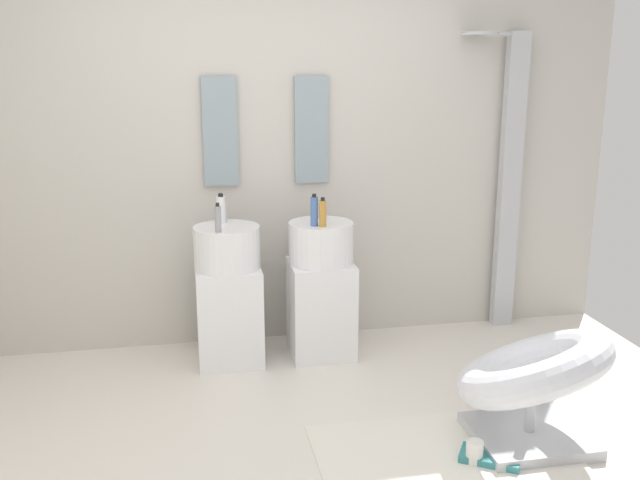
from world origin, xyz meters
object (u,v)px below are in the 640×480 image
at_px(pedestal_sink_right, 321,288).
at_px(soap_bottle_white, 221,209).
at_px(lounge_chair, 533,377).
at_px(magazine_teal, 490,457).
at_px(coffee_mug, 475,452).
at_px(pedestal_sink_left, 229,294).
at_px(soap_bottle_blue, 314,211).
at_px(soap_bottle_grey, 218,219).
at_px(shower_column, 508,177).
at_px(soap_bottle_amber, 323,213).

xyz_separation_m(pedestal_sink_right, soap_bottle_white, (-0.61, 0.12, 0.52)).
distance_m(lounge_chair, magazine_teal, 0.44).
bearing_deg(coffee_mug, pedestal_sink_left, 126.37).
bearing_deg(pedestal_sink_right, soap_bottle_white, 169.33).
bearing_deg(soap_bottle_blue, pedestal_sink_left, 170.88).
relative_size(soap_bottle_grey, soap_bottle_white, 0.95).
bearing_deg(pedestal_sink_right, soap_bottle_grey, -167.89).
distance_m(pedestal_sink_right, magazine_teal, 1.59).
relative_size(shower_column, lounge_chair, 1.86).
height_order(pedestal_sink_left, shower_column, shower_column).
bearing_deg(soap_bottle_amber, soap_bottle_grey, -177.84).
bearing_deg(soap_bottle_blue, shower_column, 13.90).
distance_m(lounge_chair, soap_bottle_grey, 1.95).
bearing_deg(magazine_teal, soap_bottle_blue, 145.87).
xyz_separation_m(shower_column, soap_bottle_white, (-1.98, -0.15, -0.12)).
xyz_separation_m(pedestal_sink_right, soap_bottle_amber, (-0.01, -0.11, 0.52)).
height_order(pedestal_sink_right, soap_bottle_white, soap_bottle_white).
height_order(shower_column, magazine_teal, shower_column).
height_order(pedestal_sink_right, lounge_chair, pedestal_sink_right).
bearing_deg(pedestal_sink_left, soap_bottle_blue, -9.12).
relative_size(pedestal_sink_right, coffee_mug, 9.09).
xyz_separation_m(pedestal_sink_right, magazine_teal, (0.54, -1.43, -0.42)).
distance_m(shower_column, lounge_chair, 1.81).
relative_size(shower_column, soap_bottle_white, 11.10).
height_order(shower_column, coffee_mug, shower_column).
xyz_separation_m(shower_column, magazine_teal, (-0.83, -1.70, -1.05)).
xyz_separation_m(shower_column, coffee_mug, (-0.91, -1.70, -1.02)).
bearing_deg(soap_bottle_amber, pedestal_sink_right, 84.09).
relative_size(shower_column, magazine_teal, 7.28).
bearing_deg(shower_column, soap_bottle_grey, -168.59).
height_order(magazine_teal, soap_bottle_grey, soap_bottle_grey).
xyz_separation_m(magazine_teal, soap_bottle_grey, (-1.19, 1.29, 0.93)).
xyz_separation_m(pedestal_sink_right, soap_bottle_blue, (-0.06, -0.09, 0.53)).
height_order(pedestal_sink_right, magazine_teal, pedestal_sink_right).
relative_size(pedestal_sink_left, pedestal_sink_right, 1.00).
height_order(pedestal_sink_right, coffee_mug, pedestal_sink_right).
relative_size(shower_column, soap_bottle_blue, 10.31).
bearing_deg(pedestal_sink_left, soap_bottle_grey, -111.63).
relative_size(pedestal_sink_left, lounge_chair, 0.89).
bearing_deg(soap_bottle_white, coffee_mug, -55.17).
bearing_deg(lounge_chair, soap_bottle_white, 135.39).
distance_m(soap_bottle_grey, soap_bottle_white, 0.26).
bearing_deg(pedestal_sink_left, pedestal_sink_right, 0.00).
distance_m(pedestal_sink_left, shower_column, 2.08).
bearing_deg(shower_column, soap_bottle_white, -175.58).
bearing_deg(magazine_teal, shower_column, 95.80).
relative_size(lounge_chair, coffee_mug, 10.24).
xyz_separation_m(magazine_teal, coffee_mug, (-0.08, 0.00, 0.04)).
xyz_separation_m(pedestal_sink_right, soap_bottle_grey, (-0.64, -0.14, 0.52)).
distance_m(soap_bottle_grey, soap_bottle_amber, 0.63).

